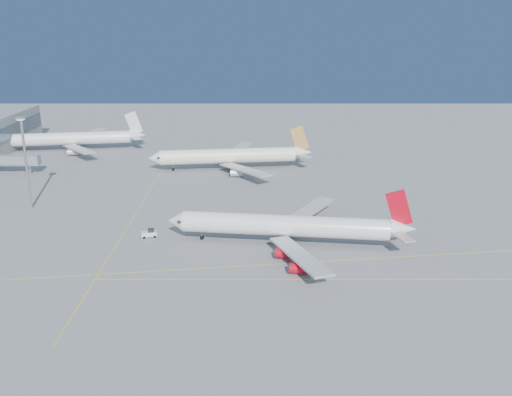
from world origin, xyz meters
name	(u,v)px	position (x,y,z in m)	size (l,w,h in m)	color
ground	(282,253)	(0.00, 0.00, 0.00)	(500.00, 500.00, 0.00)	slate
jet_bridge	(9,160)	(-93.11, 72.00, 5.17)	(23.60, 3.60, 6.90)	gray
taxiway_lines	(221,243)	(-14.71, 6.34, 0.01)	(118.86, 140.00, 0.02)	yellow
airliner_virgin	(290,226)	(2.17, 6.03, 4.49)	(60.40, 53.86, 14.91)	white
airliner_etihad	(232,156)	(-14.82, 79.36, 4.76)	(59.90, 54.93, 15.64)	white
airliner_third	(76,139)	(-81.58, 111.45, 4.75)	(58.35, 53.24, 15.69)	white
pushback_tug	(149,233)	(-32.85, 10.57, 0.98)	(4.10, 3.07, 2.11)	white
light_mast	(25,155)	(-71.30, 33.79, 15.68)	(2.30, 2.30, 26.57)	gray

